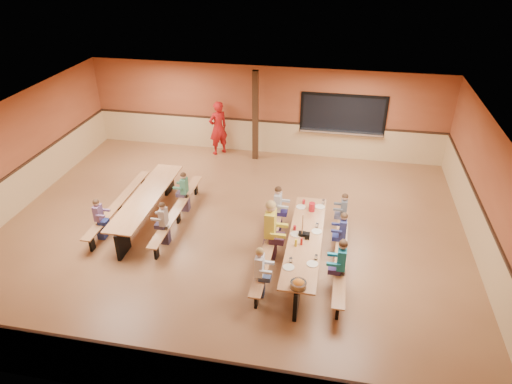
# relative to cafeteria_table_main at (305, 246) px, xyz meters

# --- Properties ---
(ground) EXTENTS (12.00, 12.00, 0.00)m
(ground) POSITION_rel_cafeteria_table_main_xyz_m (-1.99, 1.00, -0.53)
(ground) COLOR brown
(ground) RESTS_ON ground
(room_envelope) EXTENTS (12.04, 10.04, 3.02)m
(room_envelope) POSITION_rel_cafeteria_table_main_xyz_m (-1.99, 1.00, 0.16)
(room_envelope) COLOR #984C2C
(room_envelope) RESTS_ON ground
(kitchen_pass_through) EXTENTS (2.78, 0.28, 1.38)m
(kitchen_pass_through) POSITION_rel_cafeteria_table_main_xyz_m (0.61, 5.96, 0.96)
(kitchen_pass_through) COLOR black
(kitchen_pass_through) RESTS_ON ground
(structural_post) EXTENTS (0.18, 0.18, 3.00)m
(structural_post) POSITION_rel_cafeteria_table_main_xyz_m (-2.19, 5.40, 0.97)
(structural_post) COLOR black
(structural_post) RESTS_ON ground
(cafeteria_table_main) EXTENTS (1.91, 3.70, 0.74)m
(cafeteria_table_main) POSITION_rel_cafeteria_table_main_xyz_m (0.00, 0.00, 0.00)
(cafeteria_table_main) COLOR #AF7345
(cafeteria_table_main) RESTS_ON ground
(cafeteria_table_second) EXTENTS (1.91, 3.70, 0.74)m
(cafeteria_table_second) POSITION_rel_cafeteria_table_main_xyz_m (-4.27, 1.13, 0.00)
(cafeteria_table_second) COLOR #AF7345
(cafeteria_table_second) RESTS_ON ground
(seated_child_white_left) EXTENTS (0.37, 0.30, 1.20)m
(seated_child_white_left) POSITION_rel_cafeteria_table_main_xyz_m (-0.83, -1.20, 0.07)
(seated_child_white_left) COLOR white
(seated_child_white_left) RESTS_ON ground
(seated_adult_yellow) EXTENTS (0.51, 0.41, 1.49)m
(seated_adult_yellow) POSITION_rel_cafeteria_table_main_xyz_m (-0.83, 0.17, 0.22)
(seated_adult_yellow) COLOR gold
(seated_adult_yellow) RESTS_ON ground
(seated_child_grey_left) EXTENTS (0.37, 0.31, 1.22)m
(seated_child_grey_left) POSITION_rel_cafeteria_table_main_xyz_m (-0.83, 1.34, 0.08)
(seated_child_grey_left) COLOR #BDBDBD
(seated_child_grey_left) RESTS_ON ground
(seated_child_teal_right) EXTENTS (0.39, 0.32, 1.26)m
(seated_child_teal_right) POSITION_rel_cafeteria_table_main_xyz_m (0.82, -0.69, 0.10)
(seated_child_teal_right) COLOR teal
(seated_child_teal_right) RESTS_ON ground
(seated_child_navy_right) EXTENTS (0.35, 0.28, 1.16)m
(seated_child_navy_right) POSITION_rel_cafeteria_table_main_xyz_m (0.82, 0.52, 0.06)
(seated_child_navy_right) COLOR navy
(seated_child_navy_right) RESTS_ON ground
(seated_child_char_right) EXTENTS (0.33, 0.27, 1.13)m
(seated_child_char_right) POSITION_rel_cafeteria_table_main_xyz_m (0.82, 1.47, 0.04)
(seated_child_char_right) COLOR #4C5157
(seated_child_char_right) RESTS_ON ground
(seated_child_purple_sec) EXTENTS (0.32, 0.26, 1.11)m
(seated_child_purple_sec) POSITION_rel_cafeteria_table_main_xyz_m (-5.10, 0.08, 0.03)
(seated_child_purple_sec) COLOR #714E77
(seated_child_purple_sec) RESTS_ON ground
(seated_child_green_sec) EXTENTS (0.34, 0.28, 1.15)m
(seated_child_green_sec) POSITION_rel_cafeteria_table_main_xyz_m (-3.45, 1.75, 0.05)
(seated_child_green_sec) COLOR #3E7E5C
(seated_child_green_sec) RESTS_ON ground
(seated_child_tan_sec) EXTENTS (0.34, 0.28, 1.15)m
(seated_child_tan_sec) POSITION_rel_cafeteria_table_main_xyz_m (-3.45, 0.19, 0.05)
(seated_child_tan_sec) COLOR #A49386
(seated_child_tan_sec) RESTS_ON ground
(standing_woman) EXTENTS (0.80, 0.80, 1.87)m
(standing_woman) POSITION_rel_cafeteria_table_main_xyz_m (-3.51, 5.55, 0.41)
(standing_woman) COLOR #A61313
(standing_woman) RESTS_ON ground
(punch_pitcher) EXTENTS (0.16, 0.16, 0.22)m
(punch_pitcher) POSITION_rel_cafeteria_table_main_xyz_m (0.04, 1.18, 0.32)
(punch_pitcher) COLOR #B0171F
(punch_pitcher) RESTS_ON cafeteria_table_main
(chip_bowl) EXTENTS (0.32, 0.32, 0.15)m
(chip_bowl) POSITION_rel_cafeteria_table_main_xyz_m (0.02, -1.65, 0.29)
(chip_bowl) COLOR orange
(chip_bowl) RESTS_ON cafeteria_table_main
(napkin_dispenser) EXTENTS (0.10, 0.14, 0.13)m
(napkin_dispenser) POSITION_rel_cafeteria_table_main_xyz_m (0.05, 0.00, 0.28)
(napkin_dispenser) COLOR black
(napkin_dispenser) RESTS_ON cafeteria_table_main
(condiment_mustard) EXTENTS (0.06, 0.06, 0.17)m
(condiment_mustard) POSITION_rel_cafeteria_table_main_xyz_m (-0.18, -0.33, 0.30)
(condiment_mustard) COLOR yellow
(condiment_mustard) RESTS_ON cafeteria_table_main
(condiment_ketchup) EXTENTS (0.06, 0.06, 0.17)m
(condiment_ketchup) POSITION_rel_cafeteria_table_main_xyz_m (-0.06, -0.26, 0.30)
(condiment_ketchup) COLOR #B2140F
(condiment_ketchup) RESTS_ON cafeteria_table_main
(table_paddle) EXTENTS (0.16, 0.16, 0.56)m
(table_paddle) POSITION_rel_cafeteria_table_main_xyz_m (-0.08, 0.11, 0.35)
(table_paddle) COLOR black
(table_paddle) RESTS_ON cafeteria_table_main
(place_settings) EXTENTS (0.65, 3.30, 0.11)m
(place_settings) POSITION_rel_cafeteria_table_main_xyz_m (-0.00, 0.00, 0.27)
(place_settings) COLOR beige
(place_settings) RESTS_ON cafeteria_table_main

